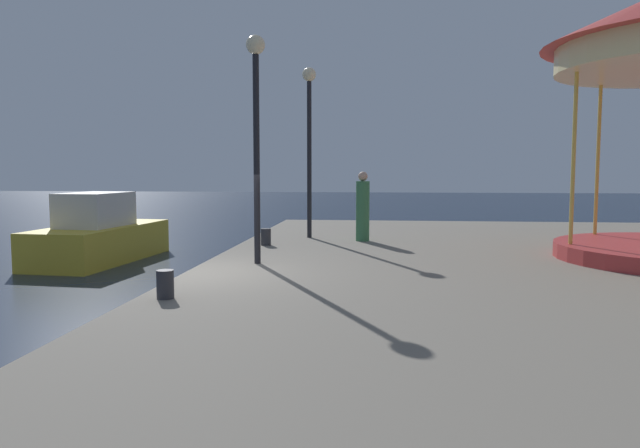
% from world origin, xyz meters
% --- Properties ---
extents(ground_plane, '(120.00, 120.00, 0.00)m').
position_xyz_m(ground_plane, '(0.00, 0.00, 0.00)').
color(ground_plane, '#162338').
extents(quay_dock, '(14.58, 22.47, 0.80)m').
position_xyz_m(quay_dock, '(7.29, 0.00, 0.40)').
color(quay_dock, gray).
rests_on(quay_dock, ground).
extents(motorboat_yellow, '(2.36, 4.92, 1.96)m').
position_xyz_m(motorboat_yellow, '(-4.55, 6.06, 0.73)').
color(motorboat_yellow, gold).
rests_on(motorboat_yellow, ground).
extents(lamp_post_near_edge, '(0.36, 0.36, 4.29)m').
position_xyz_m(lamp_post_near_edge, '(1.06, 1.12, 3.73)').
color(lamp_post_near_edge, black).
rests_on(lamp_post_near_edge, quay_dock).
extents(lamp_post_mid_promenade, '(0.36, 0.36, 4.44)m').
position_xyz_m(lamp_post_mid_promenade, '(1.52, 5.62, 3.82)').
color(lamp_post_mid_promenade, black).
rests_on(lamp_post_mid_promenade, quay_dock).
extents(bollard_south, '(0.24, 0.24, 0.40)m').
position_xyz_m(bollard_south, '(0.69, 3.90, 1.00)').
color(bollard_south, '#2D2D33').
rests_on(bollard_south, quay_dock).
extents(bollard_center, '(0.24, 0.24, 0.40)m').
position_xyz_m(bollard_center, '(0.43, -2.11, 1.00)').
color(bollard_center, '#2D2D33').
rests_on(bollard_center, quay_dock).
extents(person_near_carousel, '(0.34, 0.34, 1.75)m').
position_xyz_m(person_near_carousel, '(2.95, 5.01, 1.62)').
color(person_near_carousel, '#387247').
rests_on(person_near_carousel, quay_dock).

